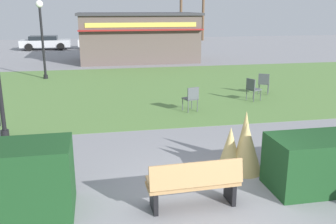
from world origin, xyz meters
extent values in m
plane|color=gray|center=(0.00, 0.00, 0.00)|extent=(80.00, 80.00, 0.00)
cube|color=#5B8442|center=(0.00, 10.59, 0.00)|extent=(36.00, 12.00, 0.01)
cube|color=tan|center=(-0.21, 0.03, 0.45)|extent=(1.72, 0.54, 0.06)
cube|color=tan|center=(-0.21, -0.19, 0.73)|extent=(1.70, 0.18, 0.44)
cube|color=black|center=(-0.94, 0.01, 0.23)|extent=(0.10, 0.44, 0.45)
cube|color=black|center=(0.52, 0.06, 0.23)|extent=(0.10, 0.44, 0.45)
cube|color=tan|center=(-1.02, 0.00, 0.57)|extent=(0.08, 0.44, 0.06)
cube|color=tan|center=(0.60, 0.06, 0.57)|extent=(0.08, 0.44, 0.06)
cube|color=#19421E|center=(-3.26, 0.37, 0.64)|extent=(1.81, 1.10, 1.29)
cube|color=#19421E|center=(2.59, 0.25, 0.55)|extent=(2.27, 1.10, 1.09)
cone|color=tan|center=(1.48, 1.72, 0.64)|extent=(0.50, 0.50, 1.27)
cone|color=tan|center=(1.31, 1.25, 0.58)|extent=(0.75, 0.75, 1.16)
cone|color=tan|center=(0.97, 1.32, 0.52)|extent=(0.59, 0.59, 1.04)
cylinder|color=black|center=(-4.47, 4.78, 0.10)|extent=(0.22, 0.22, 0.20)
cylinder|color=black|center=(-4.40, 13.96, 0.10)|extent=(0.22, 0.22, 0.20)
cylinder|color=black|center=(-4.40, 13.96, 1.78)|extent=(0.12, 0.12, 3.56)
sphere|color=white|center=(-4.40, 13.96, 3.72)|extent=(0.36, 0.36, 0.36)
cube|color=#594C47|center=(1.12, 19.87, 1.53)|extent=(7.72, 4.41, 3.06)
cube|color=#333338|center=(1.12, 19.87, 3.14)|extent=(8.02, 4.71, 0.16)
cube|color=maroon|center=(1.12, 17.49, 2.20)|extent=(7.82, 0.36, 0.08)
cube|color=#D8CC4C|center=(1.12, 17.65, 2.51)|extent=(6.95, 0.04, 0.28)
cube|color=#4C5156|center=(4.22, 7.46, 0.45)|extent=(0.58, 0.58, 0.04)
cube|color=#4C5156|center=(4.04, 7.38, 0.67)|extent=(0.21, 0.42, 0.44)
cylinder|color=#4C5156|center=(4.47, 7.36, 0.23)|extent=(0.03, 0.03, 0.45)
cylinder|color=#4C5156|center=(4.32, 7.71, 0.23)|extent=(0.03, 0.03, 0.45)
cylinder|color=#4C5156|center=(4.12, 7.21, 0.23)|extent=(0.03, 0.03, 0.45)
cylinder|color=#4C5156|center=(3.97, 7.56, 0.23)|extent=(0.03, 0.03, 0.45)
cube|color=#4C5156|center=(5.13, 8.52, 0.45)|extent=(0.60, 0.60, 0.04)
cube|color=#4C5156|center=(5.03, 8.35, 0.67)|extent=(0.40, 0.26, 0.44)
cylinder|color=#4C5156|center=(5.39, 8.58, 0.23)|extent=(0.03, 0.03, 0.45)
cylinder|color=#4C5156|center=(5.07, 8.78, 0.23)|extent=(0.03, 0.03, 0.45)
cylinder|color=#4C5156|center=(5.20, 8.26, 0.23)|extent=(0.03, 0.03, 0.45)
cylinder|color=#4C5156|center=(4.87, 8.45, 0.23)|extent=(0.03, 0.03, 0.45)
cube|color=#4C5156|center=(1.37, 6.43, 0.45)|extent=(0.55, 0.55, 0.04)
cube|color=#4C5156|center=(1.43, 6.24, 0.67)|extent=(0.43, 0.17, 0.44)
cylinder|color=#4C5156|center=(1.49, 6.67, 0.23)|extent=(0.03, 0.03, 0.45)
cylinder|color=#4C5156|center=(1.13, 6.56, 0.23)|extent=(0.03, 0.03, 0.45)
cylinder|color=#4C5156|center=(1.61, 6.31, 0.23)|extent=(0.03, 0.03, 0.45)
cylinder|color=#4C5156|center=(1.24, 6.20, 0.23)|extent=(0.03, 0.03, 0.45)
cube|color=#B7BABF|center=(-6.00, 28.41, 0.55)|extent=(4.23, 1.87, 0.60)
cube|color=black|center=(-6.15, 28.41, 0.98)|extent=(2.34, 1.62, 0.44)
cylinder|color=black|center=(-4.71, 29.35, 0.32)|extent=(0.64, 0.23, 0.64)
cylinder|color=black|center=(-4.68, 27.51, 0.32)|extent=(0.64, 0.23, 0.64)
cylinder|color=black|center=(-7.32, 29.31, 0.32)|extent=(0.64, 0.23, 0.64)
cylinder|color=black|center=(-7.29, 27.47, 0.32)|extent=(0.64, 0.23, 0.64)
cube|color=silver|center=(-1.14, 28.41, 0.55)|extent=(4.20, 1.81, 0.60)
cube|color=black|center=(-1.29, 28.41, 0.98)|extent=(2.31, 1.59, 0.44)
cylinder|color=black|center=(0.17, 29.33, 0.32)|extent=(0.64, 0.22, 0.64)
cylinder|color=black|center=(0.16, 27.49, 0.32)|extent=(0.64, 0.22, 0.64)
cylinder|color=black|center=(-2.44, 29.33, 0.32)|extent=(0.64, 0.22, 0.64)
cylinder|color=black|center=(-2.44, 27.49, 0.32)|extent=(0.64, 0.22, 0.64)
cylinder|color=brown|center=(7.21, 33.26, 2.40)|extent=(0.28, 0.28, 4.80)
cylinder|color=brown|center=(10.10, 34.96, 3.11)|extent=(0.28, 0.28, 6.23)
camera|label=1|loc=(-1.85, -5.96, 3.54)|focal=39.91mm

